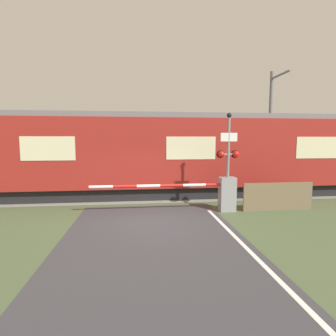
{
  "coord_description": "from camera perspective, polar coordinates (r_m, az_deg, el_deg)",
  "views": [
    {
      "loc": [
        -0.39,
        -8.68,
        2.73
      ],
      "look_at": [
        0.76,
        1.53,
        1.64
      ],
      "focal_mm": 28.0,
      "sensor_mm": 36.0,
      "label": 1
    }
  ],
  "objects": [
    {
      "name": "catenary_pole",
      "position": [
        16.54,
        21.37,
        8.21
      ],
      "size": [
        0.2,
        1.9,
        6.65
      ],
      "color": "slate",
      "rests_on": "ground_plane"
    },
    {
      "name": "train",
      "position": [
        13.0,
        3.74,
        2.93
      ],
      "size": [
        21.87,
        2.96,
        3.96
      ],
      "color": "black",
      "rests_on": "ground_plane"
    },
    {
      "name": "signal_post",
      "position": [
        10.19,
        12.98,
        2.55
      ],
      "size": [
        0.87,
        0.26,
        3.75
      ],
      "color": "gray",
      "rests_on": "ground_plane"
    },
    {
      "name": "track_bed",
      "position": [
        13.07,
        -4.62,
        -5.93
      ],
      "size": [
        36.0,
        3.2,
        0.13
      ],
      "color": "gray",
      "rests_on": "ground_plane"
    },
    {
      "name": "roadside_fence",
      "position": [
        11.1,
        22.83,
        -5.76
      ],
      "size": [
        2.8,
        0.06,
        1.1
      ],
      "color": "#726047",
      "rests_on": "ground_plane"
    },
    {
      "name": "crossing_barrier",
      "position": [
        10.26,
        10.64,
        -5.34
      ],
      "size": [
        5.59,
        0.44,
        1.32
      ],
      "color": "gray",
      "rests_on": "ground_plane"
    },
    {
      "name": "ground_plane",
      "position": [
        9.11,
        -3.77,
        -11.41
      ],
      "size": [
        80.0,
        80.0,
        0.0
      ],
      "primitive_type": "plane",
      "color": "#475638"
    }
  ]
}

